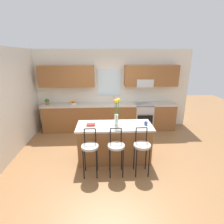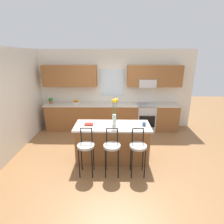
# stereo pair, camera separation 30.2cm
# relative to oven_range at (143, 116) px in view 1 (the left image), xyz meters

# --- Properties ---
(ground_plane) EXTENTS (14.00, 14.00, 0.00)m
(ground_plane) POSITION_rel_oven_range_xyz_m (-1.17, -1.68, -0.46)
(ground_plane) COLOR olive
(wall_left) EXTENTS (0.12, 4.60, 2.70)m
(wall_left) POSITION_rel_oven_range_xyz_m (-3.73, -1.38, 0.89)
(wall_left) COLOR silver
(wall_left) RESTS_ON ground
(back_wall_assembly) EXTENTS (5.60, 0.50, 2.70)m
(back_wall_assembly) POSITION_rel_oven_range_xyz_m (-1.15, 0.31, 1.05)
(back_wall_assembly) COLOR silver
(back_wall_assembly) RESTS_ON ground
(counter_run) EXTENTS (4.56, 0.64, 0.92)m
(counter_run) POSITION_rel_oven_range_xyz_m (-1.17, 0.02, 0.01)
(counter_run) COLOR brown
(counter_run) RESTS_ON ground
(sink_faucet) EXTENTS (0.02, 0.13, 0.23)m
(sink_faucet) POSITION_rel_oven_range_xyz_m (-1.02, 0.17, 0.60)
(sink_faucet) COLOR #B7BABC
(sink_faucet) RESTS_ON counter_run
(oven_range) EXTENTS (0.60, 0.64, 0.92)m
(oven_range) POSITION_rel_oven_range_xyz_m (0.00, 0.00, 0.00)
(oven_range) COLOR #B7BABC
(oven_range) RESTS_ON ground
(kitchen_island) EXTENTS (1.79, 0.74, 0.92)m
(kitchen_island) POSITION_rel_oven_range_xyz_m (-1.13, -1.89, 0.00)
(kitchen_island) COLOR brown
(kitchen_island) RESTS_ON ground
(bar_stool_near) EXTENTS (0.36, 0.36, 1.04)m
(bar_stool_near) POSITION_rel_oven_range_xyz_m (-1.68, -2.47, 0.18)
(bar_stool_near) COLOR black
(bar_stool_near) RESTS_ON ground
(bar_stool_middle) EXTENTS (0.36, 0.36, 1.04)m
(bar_stool_middle) POSITION_rel_oven_range_xyz_m (-1.13, -2.47, 0.18)
(bar_stool_middle) COLOR black
(bar_stool_middle) RESTS_ON ground
(bar_stool_far) EXTENTS (0.36, 0.36, 1.04)m
(bar_stool_far) POSITION_rel_oven_range_xyz_m (-0.58, -2.47, 0.18)
(bar_stool_far) COLOR black
(bar_stool_far) RESTS_ON ground
(flower_vase) EXTENTS (0.16, 0.14, 0.66)m
(flower_vase) POSITION_rel_oven_range_xyz_m (-1.08, -1.89, 0.82)
(flower_vase) COLOR silver
(flower_vase) RESTS_ON kitchen_island
(mug_ceramic) EXTENTS (0.08, 0.08, 0.09)m
(mug_ceramic) POSITION_rel_oven_range_xyz_m (-0.39, -1.93, 0.51)
(mug_ceramic) COLOR #33518C
(mug_ceramic) RESTS_ON kitchen_island
(cookbook) EXTENTS (0.20, 0.15, 0.03)m
(cookbook) POSITION_rel_oven_range_xyz_m (-1.69, -1.89, 0.48)
(cookbook) COLOR maroon
(cookbook) RESTS_ON kitchen_island
(fruit_bowl_oranges) EXTENTS (0.24, 0.24, 0.16)m
(fruit_bowl_oranges) POSITION_rel_oven_range_xyz_m (-2.41, 0.03, 0.51)
(fruit_bowl_oranges) COLOR silver
(fruit_bowl_oranges) RESTS_ON counter_run
(potted_plant_small) EXTENTS (0.17, 0.11, 0.21)m
(potted_plant_small) POSITION_rel_oven_range_xyz_m (-3.27, 0.02, 0.58)
(potted_plant_small) COLOR #9E5B3D
(potted_plant_small) RESTS_ON counter_run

